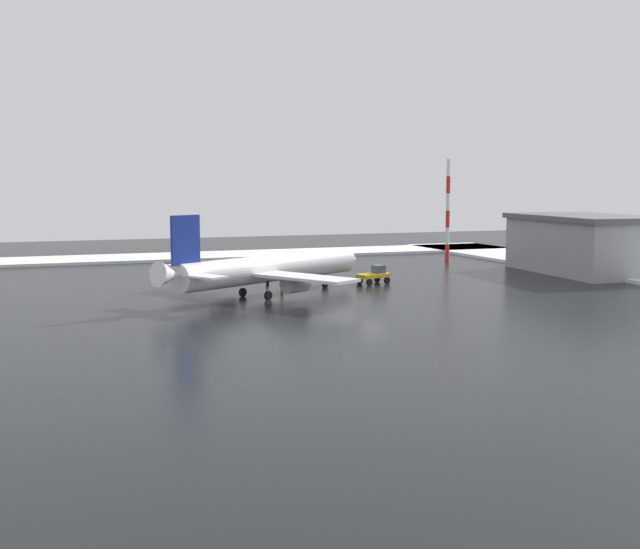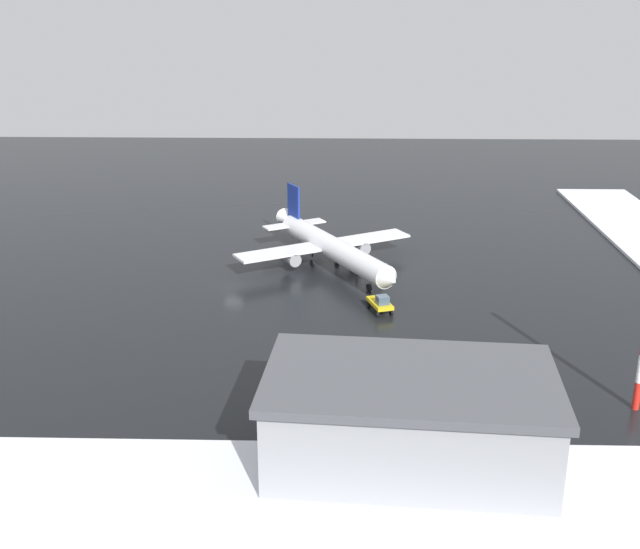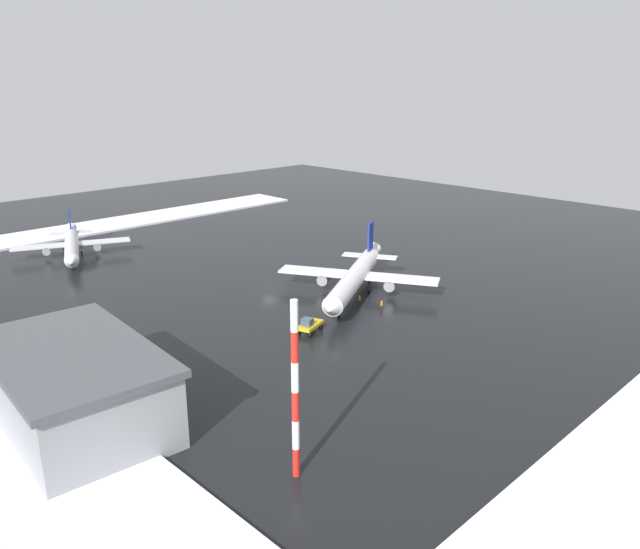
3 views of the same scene
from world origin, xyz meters
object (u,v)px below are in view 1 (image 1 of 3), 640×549
(ground_crew_beside_wing, at_px, (282,284))
(antenna_mast, at_px, (448,210))
(pushback_tug, at_px, (375,274))
(airplane_parked_starboard, at_px, (267,269))
(cargo_hangar, at_px, (587,244))
(ground_crew_by_nose_gear, at_px, (267,280))

(ground_crew_beside_wing, bearing_deg, antenna_mast, 117.24)
(ground_crew_beside_wing, bearing_deg, pushback_tug, 93.64)
(airplane_parked_starboard, height_order, antenna_mast, antenna_mast)
(antenna_mast, bearing_deg, ground_crew_beside_wing, 124.82)
(ground_crew_beside_wing, height_order, cargo_hangar, cargo_hangar)
(ground_crew_by_nose_gear, distance_m, ground_crew_beside_wing, 4.32)
(pushback_tug, distance_m, ground_crew_by_nose_gear, 14.85)
(cargo_hangar, bearing_deg, ground_crew_beside_wing, 98.75)
(ground_crew_beside_wing, bearing_deg, cargo_hangar, 86.55)
(ground_crew_by_nose_gear, relative_size, ground_crew_beside_wing, 1.00)
(antenna_mast, bearing_deg, cargo_hangar, -155.67)
(pushback_tug, relative_size, ground_crew_by_nose_gear, 2.96)
(airplane_parked_starboard, distance_m, cargo_hangar, 53.28)
(airplane_parked_starboard, height_order, ground_crew_beside_wing, airplane_parked_starboard)
(antenna_mast, xyz_separation_m, cargo_hangar, (-23.56, -10.65, -4.42))
(antenna_mast, bearing_deg, ground_crew_by_nose_gear, 119.97)
(airplane_parked_starboard, xyz_separation_m, ground_crew_beside_wing, (3.82, -3.07, -2.40))
(antenna_mast, relative_size, cargo_hangar, 0.68)
(pushback_tug, xyz_separation_m, ground_crew_beside_wing, (-2.81, 14.15, -0.31))
(airplane_parked_starboard, xyz_separation_m, cargo_hangar, (7.41, -52.75, 1.07))
(ground_crew_beside_wing, relative_size, antenna_mast, 0.10)
(ground_crew_beside_wing, bearing_deg, ground_crew_by_nose_gear, -179.26)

